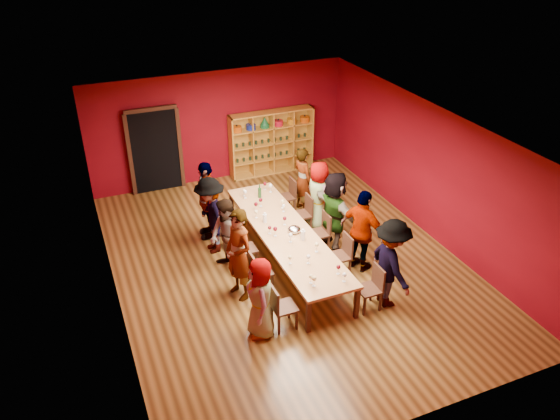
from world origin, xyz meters
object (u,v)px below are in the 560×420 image
at_px(person_left_4, 207,200).
at_px(chair_person_right_3, 305,212).
at_px(chair_person_right_4, 289,194).
at_px(chair_person_right_1, 343,253).
at_px(person_right_2, 335,211).
at_px(person_right_4, 303,180).
at_px(person_left_1, 239,255).
at_px(person_left_3, 211,216).
at_px(chair_person_right_2, 322,230).
at_px(spittoon_bowl, 294,229).
at_px(person_right_0, 391,263).
at_px(shelving_unit, 271,139).
at_px(chair_person_left_0, 280,305).
at_px(chair_person_left_3, 229,227).
at_px(tasting_table, 286,234).
at_px(chair_person_left_1, 257,270).
at_px(chair_person_right_0, 373,286).
at_px(chair_person_left_4, 221,214).
at_px(person_left_2, 227,237).
at_px(person_right_3, 318,196).
at_px(wine_bottle, 260,192).
at_px(chair_person_left_2, 242,247).
at_px(person_left_0, 260,298).
at_px(person_right_1, 362,231).

bearing_deg(person_left_4, chair_person_right_3, 79.97).
bearing_deg(chair_person_right_4, chair_person_right_1, -90.00).
relative_size(person_right_2, person_right_4, 1.11).
xyz_separation_m(chair_person_right_3, chair_person_right_4, (0.00, 0.93, 0.00)).
distance_m(person_left_1, person_left_3, 1.74).
height_order(chair_person_right_2, person_right_4, person_right_4).
height_order(person_left_4, chair_person_right_2, person_left_4).
xyz_separation_m(person_left_1, spittoon_bowl, (1.42, 0.62, -0.13)).
height_order(person_right_0, spittoon_bowl, person_right_0).
height_order(shelving_unit, person_left_3, shelving_unit).
bearing_deg(chair_person_left_0, person_right_4, 60.14).
height_order(chair_person_left_3, chair_person_right_2, same).
xyz_separation_m(tasting_table, chair_person_left_0, (-0.91, -1.87, -0.20)).
height_order(chair_person_left_1, chair_person_right_0, same).
relative_size(tasting_table, chair_person_left_4, 5.06).
bearing_deg(chair_person_right_4, shelving_unit, 78.36).
bearing_deg(chair_person_left_0, chair_person_right_0, -4.23).
xyz_separation_m(chair_person_left_3, chair_person_right_1, (1.82, -1.86, 0.00)).
xyz_separation_m(person_right_2, chair_person_right_4, (-0.30, 1.82, -0.42)).
xyz_separation_m(person_left_2, chair_person_left_3, (0.32, 0.87, -0.32)).
bearing_deg(chair_person_right_4, person_left_3, -157.49).
relative_size(person_left_2, person_left_3, 0.93).
bearing_deg(person_right_4, chair_person_left_4, 86.09).
bearing_deg(person_right_3, chair_person_right_0, 168.27).
distance_m(person_left_2, wine_bottle, 1.94).
distance_m(chair_person_right_4, spittoon_bowl, 2.19).
distance_m(person_left_4, person_right_2, 2.86).
relative_size(person_left_1, person_right_0, 1.04).
distance_m(chair_person_left_1, person_left_3, 1.82).
xyz_separation_m(chair_person_left_4, person_right_4, (2.19, 0.29, 0.32)).
bearing_deg(person_right_3, person_left_3, 84.38).
xyz_separation_m(chair_person_left_1, spittoon_bowl, (1.07, 0.62, 0.32)).
height_order(chair_person_right_1, wine_bottle, wine_bottle).
bearing_deg(chair_person_left_2, person_left_2, -180.00).
bearing_deg(person_right_3, wine_bottle, 57.92).
relative_size(shelving_unit, chair_person_right_4, 2.70).
relative_size(chair_person_right_0, spittoon_bowl, 3.26).
xyz_separation_m(tasting_table, person_left_4, (-1.20, 1.67, 0.23)).
bearing_deg(person_left_4, person_left_2, 5.98).
xyz_separation_m(person_left_0, chair_person_right_1, (2.19, 1.04, -0.28)).
bearing_deg(person_right_2, person_left_2, 79.88).
height_order(person_right_2, chair_person_right_3, person_right_2).
relative_size(person_left_0, chair_person_left_1, 1.75).
xyz_separation_m(person_left_0, chair_person_left_2, (0.37, 2.03, -0.28)).
bearing_deg(chair_person_left_0, person_right_1, 24.89).
bearing_deg(chair_person_left_0, person_left_1, 107.13).
relative_size(chair_person_left_1, chair_person_left_3, 1.00).
bearing_deg(chair_person_left_2, person_right_1, -23.80).
bearing_deg(chair_person_right_1, wine_bottle, 109.54).
bearing_deg(chair_person_right_4, person_right_2, -80.68).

